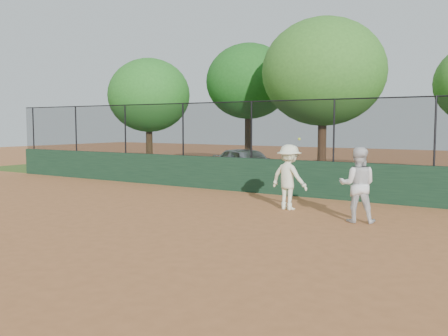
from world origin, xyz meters
The scene contains 10 objects.
ground centered at (0.00, 0.00, 0.00)m, with size 80.00×80.00×0.00m, color #AE6638.
back_wall centered at (0.00, 6.00, 0.60)m, with size 26.00×0.20×1.20m, color #1A3923.
grass_strip centered at (0.00, 12.00, 0.00)m, with size 36.00×12.00×0.01m, color #304C17.
parked_car centered at (-2.50, 9.15, 0.71)m, with size 1.67×4.15×1.41m, color silver.
player_second centered at (4.35, 2.71, 0.92)m, with size 0.89×0.70×1.84m, color silver.
player_main centered at (2.15, 3.46, 0.91)m, with size 1.31×0.94×2.03m.
fence_assembly centered at (-0.03, 6.00, 2.24)m, with size 26.00×0.06×2.00m.
tree_0 centered at (-9.83, 11.28, 3.93)m, with size 4.55×4.13×5.90m.
tree_1 centered at (-4.59, 12.88, 4.54)m, with size 4.41×4.01×6.46m.
tree_2 centered at (0.21, 10.78, 4.56)m, with size 5.22×4.75×6.83m.
Camera 1 is at (8.12, -9.20, 2.39)m, focal length 40.00 mm.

